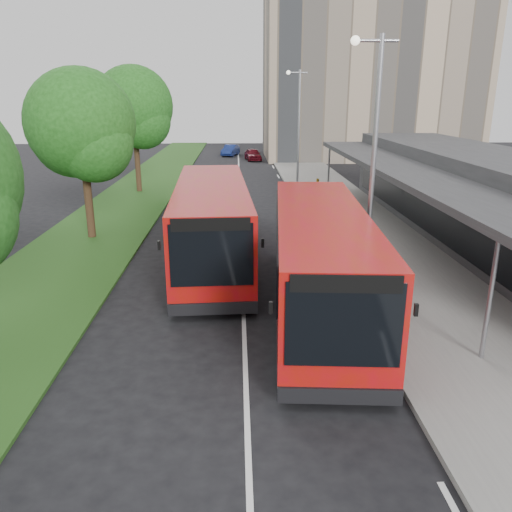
{
  "coord_description": "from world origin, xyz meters",
  "views": [
    {
      "loc": [
        -0.14,
        -13.89,
        6.34
      ],
      "look_at": [
        0.43,
        1.29,
        1.5
      ],
      "focal_mm": 35.0,
      "sensor_mm": 36.0,
      "label": 1
    }
  ],
  "objects": [
    {
      "name": "bus_second",
      "position": [
        -1.16,
        5.2,
        1.63
      ],
      "size": [
        3.37,
        11.34,
        3.18
      ],
      "rotation": [
        0.0,
        0.0,
        0.05
      ],
      "color": "#AD0915",
      "rests_on": "ground"
    },
    {
      "name": "bollard",
      "position": [
        5.16,
        18.78,
        0.69
      ],
      "size": [
        0.2,
        0.2,
        1.08
      ],
      "primitive_type": "cylinder",
      "rotation": [
        0.0,
        0.0,
        -0.2
      ],
      "color": "#EEAB0C",
      "rests_on": "pavement"
    },
    {
      "name": "grass_verge",
      "position": [
        -7.0,
        20.0,
        0.05
      ],
      "size": [
        5.0,
        80.0,
        0.1
      ],
      "primitive_type": "cube",
      "color": "#264E19",
      "rests_on": "ground"
    },
    {
      "name": "pavement",
      "position": [
        6.0,
        20.0,
        0.07
      ],
      "size": [
        5.0,
        80.0,
        0.15
      ],
      "primitive_type": "cube",
      "color": "slate",
      "rests_on": "ground"
    },
    {
      "name": "ground",
      "position": [
        0.0,
        0.0,
        0.0
      ],
      "size": [
        120.0,
        120.0,
        0.0
      ],
      "primitive_type": "plane",
      "color": "black",
      "rests_on": "ground"
    },
    {
      "name": "kerb_dashes",
      "position": [
        3.3,
        19.0,
        0.01
      ],
      "size": [
        0.12,
        56.0,
        0.01
      ],
      "color": "silver",
      "rests_on": "ground"
    },
    {
      "name": "litter_bin",
      "position": [
        4.95,
        9.58,
        0.56
      ],
      "size": [
        0.49,
        0.49,
        0.82
      ],
      "primitive_type": "cylinder",
      "rotation": [
        0.0,
        0.0,
        -0.08
      ],
      "color": "#372616",
      "rests_on": "pavement"
    },
    {
      "name": "car_near",
      "position": [
        1.52,
        39.34,
        0.62
      ],
      "size": [
        1.91,
        3.8,
        1.24
      ],
      "primitive_type": "imported",
      "rotation": [
        0.0,
        0.0,
        0.12
      ],
      "color": "#550C16",
      "rests_on": "ground"
    },
    {
      "name": "office_block",
      "position": [
        14.0,
        42.0,
        9.0
      ],
      "size": [
        22.0,
        12.0,
        18.0
      ],
      "primitive_type": "cube",
      "color": "tan",
      "rests_on": "ground"
    },
    {
      "name": "lamp_post_far",
      "position": [
        4.12,
        22.0,
        4.72
      ],
      "size": [
        1.44,
        0.28,
        8.0
      ],
      "color": "gray",
      "rests_on": "pavement"
    },
    {
      "name": "bus_main",
      "position": [
        2.35,
        0.49,
        1.6
      ],
      "size": [
        3.62,
        11.18,
        3.12
      ],
      "rotation": [
        0.0,
        0.0,
        -0.08
      ],
      "color": "#AD0915",
      "rests_on": "ground"
    },
    {
      "name": "lamp_post_near",
      "position": [
        4.12,
        2.0,
        4.72
      ],
      "size": [
        1.44,
        0.28,
        8.0
      ],
      "color": "gray",
      "rests_on": "pavement"
    },
    {
      "name": "lane_centre_line",
      "position": [
        0.0,
        15.0,
        0.01
      ],
      "size": [
        0.12,
        70.0,
        0.01
      ],
      "primitive_type": "cube",
      "color": "silver",
      "rests_on": "ground"
    },
    {
      "name": "car_far",
      "position": [
        -0.89,
        43.79,
        0.61
      ],
      "size": [
        2.21,
        3.92,
        1.22
      ],
      "primitive_type": "imported",
      "rotation": [
        0.0,
        0.0,
        -0.26
      ],
      "color": "navy",
      "rests_on": "ground"
    },
    {
      "name": "tree_mid",
      "position": [
        -7.01,
        9.05,
        4.94
      ],
      "size": [
        4.76,
        4.76,
        7.66
      ],
      "color": "#362015",
      "rests_on": "ground"
    },
    {
      "name": "tree_far",
      "position": [
        -7.01,
        21.05,
        5.45
      ],
      "size": [
        5.25,
        5.25,
        8.44
      ],
      "color": "#362015",
      "rests_on": "ground"
    },
    {
      "name": "station_building",
      "position": [
        10.86,
        8.0,
        2.04
      ],
      "size": [
        7.7,
        26.0,
        4.0
      ],
      "color": "#2B2B2D",
      "rests_on": "ground"
    }
  ]
}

